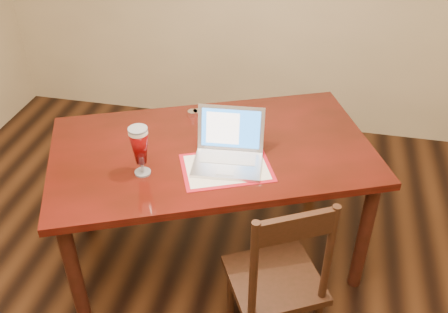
# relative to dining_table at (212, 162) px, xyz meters

# --- Properties ---
(room_shell) EXTENTS (4.51, 5.01, 2.71)m
(room_shell) POSITION_rel_dining_table_xyz_m (0.02, -0.79, 1.02)
(room_shell) COLOR tan
(room_shell) RESTS_ON ground
(dining_table) EXTENTS (2.03, 1.62, 1.11)m
(dining_table) POSITION_rel_dining_table_xyz_m (0.00, 0.00, 0.00)
(dining_table) COLOR #4B0E0A
(dining_table) RESTS_ON ground
(dining_chair) EXTENTS (0.59, 0.58, 1.04)m
(dining_chair) POSITION_rel_dining_table_xyz_m (0.46, -0.56, -0.25)
(dining_chair) COLOR #32170D
(dining_chair) RESTS_ON ground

